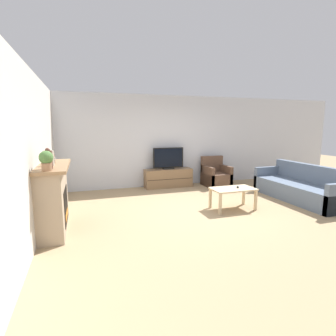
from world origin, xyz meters
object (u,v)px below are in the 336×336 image
at_px(tv_stand, 168,178).
at_px(couch, 301,188).
at_px(potted_plant, 46,160).
at_px(tv, 168,159).
at_px(mantel_clock, 53,159).
at_px(armchair, 216,176).
at_px(fireplace, 53,197).
at_px(coffee_table, 233,191).
at_px(mantel_vase_left, 48,159).
at_px(remote, 238,187).
at_px(mantel_vase_centre_left, 51,158).

height_order(tv_stand, couch, couch).
height_order(potted_plant, tv, potted_plant).
xyz_separation_m(mantel_clock, armchair, (4.31, 2.04, -0.94)).
distance_m(mantel_clock, tv_stand, 3.83).
height_order(fireplace, couch, fireplace).
bearing_deg(coffee_table, tv_stand, 105.38).
xyz_separation_m(fireplace, armchair, (4.33, 2.19, -0.30)).
xyz_separation_m(mantel_vase_left, potted_plant, (0.00, -0.20, 0.02)).
relative_size(potted_plant, couch, 0.13).
relative_size(fireplace, tv, 1.70).
bearing_deg(tv, armchair, -11.31).
bearing_deg(remote, mantel_vase_left, -139.57).
distance_m(fireplace, potted_plant, 0.99).
height_order(potted_plant, couch, potted_plant).
relative_size(coffee_table, couch, 0.40).
bearing_deg(coffee_table, potted_plant, -168.94).
distance_m(mantel_vase_left, remote, 3.83).
bearing_deg(tv, fireplace, -139.60).
xyz_separation_m(tv_stand, tv, (0.00, -0.00, 0.57)).
height_order(potted_plant, remote, potted_plant).
height_order(mantel_clock, tv_stand, mantel_clock).
relative_size(potted_plant, tv, 0.32).
xyz_separation_m(mantel_vase_centre_left, potted_plant, (0.00, -0.55, 0.03)).
distance_m(armchair, couch, 2.39).
bearing_deg(couch, remote, -176.82).
relative_size(fireplace, potted_plant, 5.30).
bearing_deg(couch, mantel_vase_centre_left, -177.17).
height_order(mantel_vase_left, mantel_vase_centre_left, mantel_vase_left).
xyz_separation_m(fireplace, tv_stand, (2.91, 2.48, -0.31)).
bearing_deg(remote, armchair, 106.34).
distance_m(mantel_vase_left, armchair, 5.17).
bearing_deg(tv_stand, mantel_clock, -141.25).
xyz_separation_m(tv, remote, (0.81, -2.42, -0.36)).
bearing_deg(mantel_vase_left, fireplace, 92.05).
relative_size(mantel_vase_centre_left, tv_stand, 0.20).
relative_size(potted_plant, remote, 2.01).
xyz_separation_m(mantel_vase_left, coffee_table, (3.57, 0.50, -0.90)).
distance_m(mantel_vase_left, couch, 5.69).
xyz_separation_m(potted_plant, tv, (2.89, 3.15, -0.48)).
xyz_separation_m(potted_plant, couch, (5.56, 0.83, -1.03)).
xyz_separation_m(tv, coffee_table, (0.67, -2.45, -0.44)).
bearing_deg(fireplace, potted_plant, -88.55).
height_order(mantel_vase_left, mantel_clock, mantel_vase_left).
xyz_separation_m(mantel_vase_left, tv_stand, (2.89, 2.95, -1.03)).
distance_m(mantel_vase_centre_left, mantel_clock, 0.28).
xyz_separation_m(potted_plant, tv_stand, (2.89, 3.15, -1.05)).
bearing_deg(tv_stand, potted_plant, -132.58).
distance_m(mantel_vase_left, tv_stand, 4.26).
height_order(mantel_vase_left, tv_stand, mantel_vase_left).
distance_m(potted_plant, couch, 5.72).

